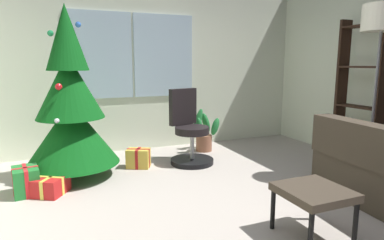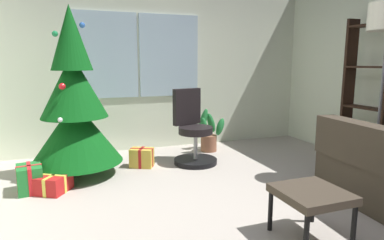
{
  "view_description": "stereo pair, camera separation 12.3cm",
  "coord_description": "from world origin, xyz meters",
  "px_view_note": "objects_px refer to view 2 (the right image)",
  "views": [
    {
      "loc": [
        -1.4,
        -2.26,
        1.29
      ],
      "look_at": [
        -0.25,
        0.53,
        0.77
      ],
      "focal_mm": 30.71,
      "sensor_mm": 36.0,
      "label": 1
    },
    {
      "loc": [
        -1.28,
        -2.31,
        1.29
      ],
      "look_at": [
        -0.25,
        0.53,
        0.77
      ],
      "focal_mm": 30.71,
      "sensor_mm": 36.0,
      "label": 2
    }
  ],
  "objects_px": {
    "gift_box_green": "(30,179)",
    "gift_box_gold": "(142,158)",
    "office_chair": "(193,135)",
    "potted_plant": "(209,134)",
    "holiday_tree": "(75,108)",
    "footstool": "(311,197)",
    "bookshelf": "(366,104)",
    "gift_box_red": "(54,183)"
  },
  "relations": [
    {
      "from": "gift_box_green",
      "to": "gift_box_gold",
      "type": "bearing_deg",
      "value": 18.64
    },
    {
      "from": "office_chair",
      "to": "potted_plant",
      "type": "height_order",
      "value": "office_chair"
    },
    {
      "from": "holiday_tree",
      "to": "office_chair",
      "type": "xyz_separation_m",
      "value": [
        1.43,
        0.0,
        -0.42
      ]
    },
    {
      "from": "gift_box_green",
      "to": "footstool",
      "type": "bearing_deg",
      "value": -39.97
    },
    {
      "from": "potted_plant",
      "to": "bookshelf",
      "type": "bearing_deg",
      "value": -41.37
    },
    {
      "from": "gift_box_red",
      "to": "footstool",
      "type": "bearing_deg",
      "value": -41.67
    },
    {
      "from": "footstool",
      "to": "gift_box_green",
      "type": "relative_size",
      "value": 1.42
    },
    {
      "from": "gift_box_gold",
      "to": "potted_plant",
      "type": "relative_size",
      "value": 0.52
    },
    {
      "from": "gift_box_green",
      "to": "gift_box_red",
      "type": "bearing_deg",
      "value": -22.63
    },
    {
      "from": "gift_box_red",
      "to": "gift_box_green",
      "type": "height_order",
      "value": "gift_box_green"
    },
    {
      "from": "holiday_tree",
      "to": "gift_box_green",
      "type": "distance_m",
      "value": 0.89
    },
    {
      "from": "holiday_tree",
      "to": "gift_box_red",
      "type": "relative_size",
      "value": 5.95
    },
    {
      "from": "gift_box_green",
      "to": "gift_box_gold",
      "type": "height_order",
      "value": "gift_box_green"
    },
    {
      "from": "holiday_tree",
      "to": "office_chair",
      "type": "bearing_deg",
      "value": 0.16
    },
    {
      "from": "footstool",
      "to": "gift_box_gold",
      "type": "bearing_deg",
      "value": 111.06
    },
    {
      "from": "gift_box_green",
      "to": "potted_plant",
      "type": "xyz_separation_m",
      "value": [
        2.33,
        0.85,
        0.12
      ]
    },
    {
      "from": "holiday_tree",
      "to": "gift_box_green",
      "type": "relative_size",
      "value": 7.04
    },
    {
      "from": "gift_box_red",
      "to": "potted_plant",
      "type": "relative_size",
      "value": 0.63
    },
    {
      "from": "holiday_tree",
      "to": "potted_plant",
      "type": "bearing_deg",
      "value": 14.63
    },
    {
      "from": "bookshelf",
      "to": "potted_plant",
      "type": "bearing_deg",
      "value": 138.63
    },
    {
      "from": "footstool",
      "to": "bookshelf",
      "type": "height_order",
      "value": "bookshelf"
    },
    {
      "from": "potted_plant",
      "to": "holiday_tree",
      "type": "bearing_deg",
      "value": -165.37
    },
    {
      "from": "footstool",
      "to": "potted_plant",
      "type": "height_order",
      "value": "potted_plant"
    },
    {
      "from": "bookshelf",
      "to": "gift_box_red",
      "type": "bearing_deg",
      "value": 173.58
    },
    {
      "from": "footstool",
      "to": "potted_plant",
      "type": "xyz_separation_m",
      "value": [
        0.27,
        2.57,
        -0.08
      ]
    },
    {
      "from": "office_chair",
      "to": "potted_plant",
      "type": "distance_m",
      "value": 0.65
    },
    {
      "from": "gift_box_gold",
      "to": "office_chair",
      "type": "distance_m",
      "value": 0.72
    },
    {
      "from": "footstool",
      "to": "gift_box_green",
      "type": "distance_m",
      "value": 2.69
    },
    {
      "from": "gift_box_green",
      "to": "bookshelf",
      "type": "distance_m",
      "value": 3.95
    },
    {
      "from": "holiday_tree",
      "to": "office_chair",
      "type": "height_order",
      "value": "holiday_tree"
    },
    {
      "from": "gift_box_gold",
      "to": "footstool",
      "type": "bearing_deg",
      "value": -68.94
    },
    {
      "from": "potted_plant",
      "to": "gift_box_green",
      "type": "bearing_deg",
      "value": -160.0
    },
    {
      "from": "gift_box_red",
      "to": "gift_box_gold",
      "type": "bearing_deg",
      "value": 26.87
    },
    {
      "from": "bookshelf",
      "to": "holiday_tree",
      "type": "bearing_deg",
      "value": 165.68
    },
    {
      "from": "holiday_tree",
      "to": "gift_box_gold",
      "type": "relative_size",
      "value": 7.11
    },
    {
      "from": "footstool",
      "to": "office_chair",
      "type": "xyz_separation_m",
      "value": [
        -0.15,
        2.09,
        0.04
      ]
    },
    {
      "from": "holiday_tree",
      "to": "footstool",
      "type": "bearing_deg",
      "value": -52.78
    },
    {
      "from": "footstool",
      "to": "holiday_tree",
      "type": "bearing_deg",
      "value": 127.22
    },
    {
      "from": "office_chair",
      "to": "gift_box_red",
      "type": "bearing_deg",
      "value": -164.63
    },
    {
      "from": "gift_box_gold",
      "to": "potted_plant",
      "type": "distance_m",
      "value": 1.19
    },
    {
      "from": "footstool",
      "to": "office_chair",
      "type": "height_order",
      "value": "office_chair"
    },
    {
      "from": "gift_box_red",
      "to": "gift_box_green",
      "type": "xyz_separation_m",
      "value": [
        -0.23,
        0.09,
        0.05
      ]
    }
  ]
}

